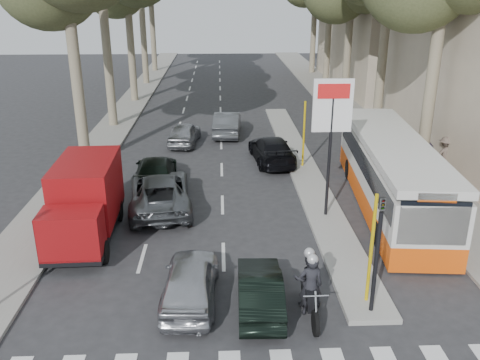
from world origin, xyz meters
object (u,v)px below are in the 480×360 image
object	(u,v)px
dark_hatchback	(260,289)
silver_hatchback	(190,281)
motorcycle	(309,284)
city_bus	(391,171)
red_truck	(85,200)

from	to	relation	value
dark_hatchback	silver_hatchback	bearing A→B (deg)	-10.34
motorcycle	silver_hatchback	bearing A→B (deg)	168.04
silver_hatchback	city_bus	xyz separation A→B (m)	(8.00, 6.65, 0.90)
dark_hatchback	motorcycle	world-z (taller)	motorcycle
dark_hatchback	red_truck	bearing A→B (deg)	-36.40
motorcycle	red_truck	bearing A→B (deg)	145.57
red_truck	motorcycle	size ratio (longest dim) A/B	2.30
red_truck	city_bus	xyz separation A→B (m)	(11.99, 2.40, 0.07)
silver_hatchback	red_truck	xyz separation A→B (m)	(-3.99, 4.25, 0.83)
silver_hatchback	motorcycle	bearing A→B (deg)	171.21
dark_hatchback	motorcycle	xyz separation A→B (m)	(1.37, -0.25, 0.31)
silver_hatchback	motorcycle	world-z (taller)	motorcycle
silver_hatchback	dark_hatchback	distance (m)	2.06
dark_hatchback	city_bus	world-z (taller)	city_bus
city_bus	motorcycle	world-z (taller)	city_bus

